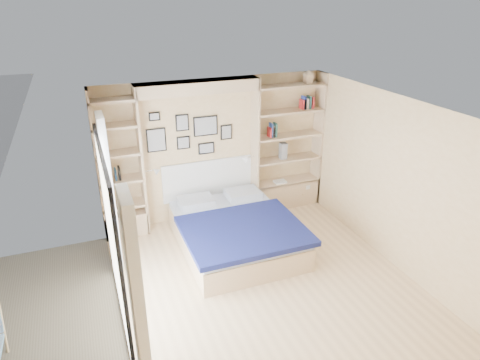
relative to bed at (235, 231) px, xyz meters
name	(u,v)px	position (x,y,z in m)	size (l,w,h in m)	color
ground	(265,282)	(0.07, -1.04, -0.28)	(4.50, 4.50, 0.00)	#E3BF8C
room_shell	(205,177)	(-0.32, 0.48, 0.79)	(4.50, 4.50, 4.50)	beige
bed	(235,231)	(0.00, 0.00, 0.00)	(1.80, 2.32, 1.07)	tan
photo_gallery	(189,133)	(-0.39, 1.19, 1.32)	(1.48, 0.02, 0.82)	black
reading_lamps	(202,164)	(-0.23, 0.96, 0.82)	(1.92, 0.12, 0.15)	silver
shelf_decor	(282,120)	(1.28, 1.03, 1.43)	(3.54, 0.23, 2.03)	#A51E1E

